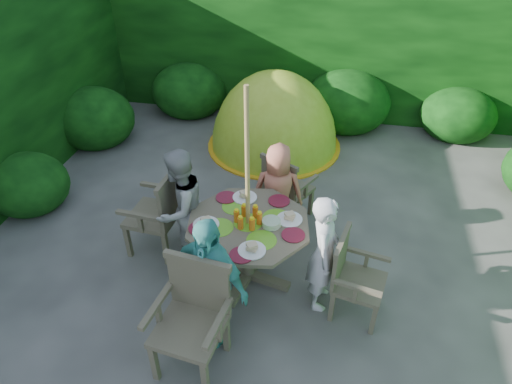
% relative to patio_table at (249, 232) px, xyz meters
% --- Properties ---
extents(ground, '(60.00, 60.00, 0.00)m').
position_rel_patio_table_xyz_m(ground, '(0.26, 0.52, -0.63)').
color(ground, '#403E39').
rests_on(ground, ground).
extents(hedge_enclosure, '(9.00, 9.00, 2.50)m').
position_rel_patio_table_xyz_m(hedge_enclosure, '(0.26, 1.85, 0.62)').
color(hedge_enclosure, black).
rests_on(hedge_enclosure, ground).
extents(patio_table, '(1.55, 1.55, 0.90)m').
position_rel_patio_table_xyz_m(patio_table, '(0.00, 0.00, 0.00)').
color(patio_table, '#494230').
rests_on(patio_table, ground).
extents(parasol_pole, '(0.05, 0.05, 2.20)m').
position_rel_patio_table_xyz_m(parasol_pole, '(-0.00, 0.00, 0.47)').
color(parasol_pole, olive).
rests_on(parasol_pole, ground).
extents(garden_chair_right, '(0.56, 0.60, 0.87)m').
position_rel_patio_table_xyz_m(garden_chair_right, '(1.07, -0.25, -0.17)').
color(garden_chair_right, '#494230').
rests_on(garden_chair_right, ground).
extents(garden_chair_left, '(0.58, 0.64, 1.01)m').
position_rel_patio_table_xyz_m(garden_chair_left, '(-1.07, 0.26, -0.10)').
color(garden_chair_left, '#494230').
rests_on(garden_chair_left, ground).
extents(garden_chair_back, '(0.69, 0.67, 0.89)m').
position_rel_patio_table_xyz_m(garden_chair_back, '(0.22, 1.08, -0.16)').
color(garden_chair_back, '#494230').
rests_on(garden_chair_back, ground).
extents(garden_chair_front, '(0.67, 0.62, 1.01)m').
position_rel_patio_table_xyz_m(garden_chair_front, '(-0.26, -1.06, -0.09)').
color(garden_chair_front, '#494230').
rests_on(garden_chair_front, ground).
extents(child_right, '(0.31, 0.47, 1.28)m').
position_rel_patio_table_xyz_m(child_right, '(0.78, -0.18, 0.01)').
color(child_right, silver).
rests_on(child_right, ground).
extents(child_left, '(0.71, 0.80, 1.37)m').
position_rel_patio_table_xyz_m(child_left, '(-0.78, 0.18, 0.05)').
color(child_left, '#A2A19C').
rests_on(child_left, ground).
extents(child_back, '(0.63, 0.45, 1.21)m').
position_rel_patio_table_xyz_m(child_back, '(0.17, 0.78, -0.03)').
color(child_back, '#CF7155').
rests_on(child_back, ground).
extents(child_front, '(0.87, 0.62, 1.37)m').
position_rel_patio_table_xyz_m(child_front, '(-0.18, -0.78, 0.05)').
color(child_front, '#49AAA0').
rests_on(child_front, ground).
extents(dome_tent, '(2.34, 2.34, 2.42)m').
position_rel_patio_table_xyz_m(dome_tent, '(-0.22, 2.90, -0.63)').
color(dome_tent, '#A3BB24').
rests_on(dome_tent, ground).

